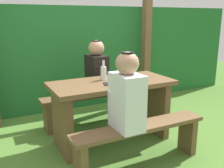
{
  "coord_description": "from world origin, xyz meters",
  "views": [
    {
      "loc": [
        -1.3,
        -2.54,
        1.44
      ],
      "look_at": [
        0.0,
        0.0,
        0.7
      ],
      "focal_mm": 41.61,
      "sensor_mm": 36.0,
      "label": 1
    }
  ],
  "objects": [
    {
      "name": "bench_near",
      "position": [
        0.0,
        -0.6,
        0.31
      ],
      "size": [
        1.4,
        0.24,
        0.43
      ],
      "color": "brown",
      "rests_on": "ground_plane"
    },
    {
      "name": "bottle_right",
      "position": [
        0.25,
        0.08,
        0.83
      ],
      "size": [
        0.06,
        0.06,
        0.24
      ],
      "color": "silver",
      "rests_on": "picnic_table"
    },
    {
      "name": "picnic_table",
      "position": [
        0.0,
        0.0,
        0.5
      ],
      "size": [
        1.4,
        0.64,
        0.74
      ],
      "color": "brown",
      "rests_on": "ground_plane"
    },
    {
      "name": "ground_plane",
      "position": [
        0.0,
        0.0,
        0.0
      ],
      "size": [
        12.0,
        12.0,
        0.0
      ],
      "primitive_type": "plane",
      "color": "#4C772E"
    },
    {
      "name": "hedge_backdrop",
      "position": [
        0.0,
        1.76,
        0.81
      ],
      "size": [
        6.4,
        0.91,
        1.61
      ],
      "primitive_type": "cube",
      "color": "#21652D",
      "rests_on": "ground_plane"
    },
    {
      "name": "bench_far",
      "position": [
        0.0,
        0.6,
        0.31
      ],
      "size": [
        1.4,
        0.24,
        0.43
      ],
      "color": "brown",
      "rests_on": "ground_plane"
    },
    {
      "name": "bottle_left",
      "position": [
        -0.05,
        0.11,
        0.82
      ],
      "size": [
        0.07,
        0.07,
        0.23
      ],
      "color": "silver",
      "rests_on": "picnic_table"
    },
    {
      "name": "pergola_post_right",
      "position": [
        1.21,
        1.1,
        0.97
      ],
      "size": [
        0.12,
        0.12,
        1.94
      ],
      "primitive_type": "cube",
      "color": "brown",
      "rests_on": "ground_plane"
    },
    {
      "name": "cell_phone",
      "position": [
        -0.11,
        -0.1,
        0.74
      ],
      "size": [
        0.11,
        0.15,
        0.01
      ],
      "primitive_type": "cube",
      "rotation": [
        0.0,
        0.0,
        -0.31
      ],
      "color": "black",
      "rests_on": "picnic_table"
    },
    {
      "name": "drinking_glass",
      "position": [
        0.04,
        -0.09,
        0.77
      ],
      "size": [
        0.07,
        0.07,
        0.08
      ],
      "primitive_type": "cylinder",
      "color": "silver",
      "rests_on": "picnic_table"
    },
    {
      "name": "person_black_coat",
      "position": [
        0.08,
        0.6,
        0.76
      ],
      "size": [
        0.25,
        0.35,
        0.72
      ],
      "color": "black",
      "rests_on": "bench_far"
    },
    {
      "name": "person_white_shirt",
      "position": [
        -0.16,
        -0.6,
        0.76
      ],
      "size": [
        0.25,
        0.35,
        0.72
      ],
      "color": "silver",
      "rests_on": "bench_near"
    }
  ]
}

